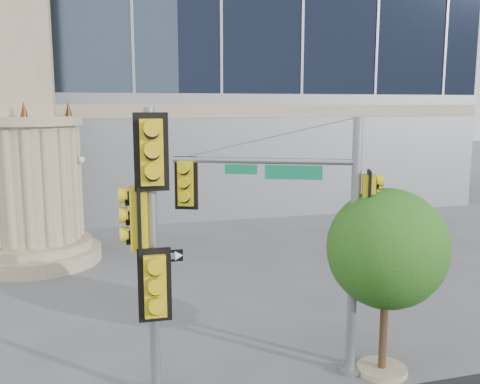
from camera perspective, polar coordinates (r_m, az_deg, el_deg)
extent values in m
plane|color=#545456|center=(12.53, 5.30, -16.63)|extent=(120.00, 120.00, 0.00)
cylinder|color=tan|center=(20.24, -20.83, -6.31)|extent=(4.40, 4.40, 0.50)
cylinder|color=tan|center=(20.14, -20.90, -5.21)|extent=(3.80, 3.80, 0.30)
cylinder|color=tan|center=(19.74, -21.26, 0.85)|extent=(3.00, 3.00, 4.00)
cylinder|color=tan|center=(19.57, -21.62, 7.09)|extent=(3.50, 3.50, 0.30)
cone|color=#472D14|center=(19.48, -17.85, 8.47)|extent=(0.24, 0.24, 0.50)
cylinder|color=slate|center=(11.86, 11.61, -18.08)|extent=(0.49, 0.49, 0.10)
cylinder|color=slate|center=(10.94, 12.05, -6.02)|extent=(0.19, 0.19, 5.24)
cylinder|color=slate|center=(10.65, 2.46, 3.34)|extent=(3.39, 1.63, 0.12)
cube|color=#0E794B|center=(10.61, 5.73, 2.09)|extent=(1.05, 0.50, 0.28)
cube|color=yellow|center=(10.98, -5.75, 0.95)|extent=(0.54, 0.42, 1.09)
cube|color=yellow|center=(10.73, 13.54, -0.63)|extent=(0.42, 0.54, 1.09)
cube|color=black|center=(10.78, 12.11, -5.52)|extent=(0.74, 0.36, 0.26)
cube|color=maroon|center=(10.95, 12.00, -8.62)|extent=(0.27, 0.14, 0.40)
cylinder|color=slate|center=(9.93, -9.27, -6.96)|extent=(0.20, 0.20, 5.42)
cube|color=yellow|center=(9.34, -9.46, 4.23)|extent=(0.61, 0.32, 1.36)
cube|color=yellow|center=(9.73, -10.79, -2.72)|extent=(0.32, 0.61, 1.36)
cube|color=yellow|center=(9.83, -9.08, -9.77)|extent=(0.61, 0.32, 1.36)
cube|color=black|center=(9.80, -8.07, -6.80)|extent=(0.67, 0.06, 0.22)
cylinder|color=tan|center=(12.01, 14.88, -17.83)|extent=(1.03, 1.03, 0.11)
cylinder|color=#382314|center=(11.60, 15.08, -13.52)|extent=(0.16, 0.16, 2.07)
sphere|color=#184D11|center=(11.09, 15.43, -5.82)|extent=(2.41, 2.41, 2.41)
sphere|color=#184D11|center=(11.68, 16.79, -6.87)|extent=(1.49, 1.49, 1.49)
sphere|color=#184D11|center=(10.73, 14.32, -7.88)|extent=(1.26, 1.26, 1.26)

